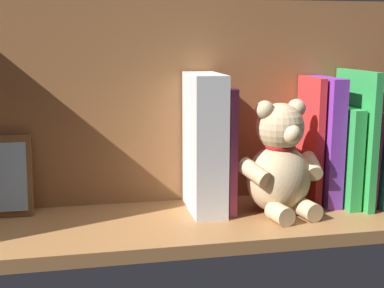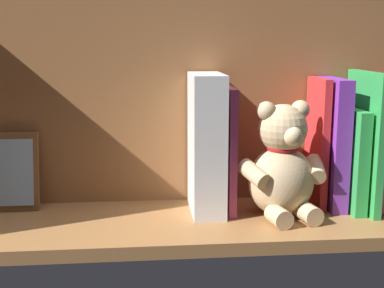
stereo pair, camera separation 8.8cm
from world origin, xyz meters
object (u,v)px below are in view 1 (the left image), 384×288
Objects in this scene: teddy_bear at (280,164)px; dictionary_thick_white at (205,143)px; picture_frame_leaning at (0,177)px; book_0 at (382,140)px.

dictionary_thick_white reaches higher than teddy_bear.
dictionary_thick_white is 35.58cm from picture_frame_leaning.
dictionary_thick_white is (12.58, -3.74, 3.37)cm from teddy_bear.
teddy_bear is at bearing 8.86° from book_0.
dictionary_thick_white reaches higher than book_0.
teddy_bear reaches higher than picture_frame_leaning.
picture_frame_leaning is (68.78, -4.63, -4.71)cm from book_0.
dictionary_thick_white is (33.84, -0.43, 0.54)cm from book_0.
book_0 is at bearing 179.27° from dictionary_thick_white.
book_0 is at bearing 176.15° from picture_frame_leaning.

